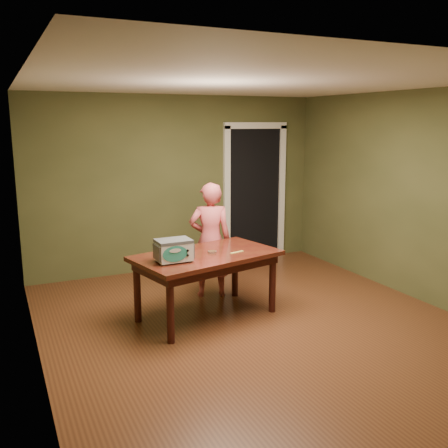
% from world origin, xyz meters
% --- Properties ---
extents(floor, '(5.00, 5.00, 0.00)m').
position_xyz_m(floor, '(0.00, 0.00, 0.00)').
color(floor, brown).
rests_on(floor, ground).
extents(room_shell, '(4.52, 5.02, 2.61)m').
position_xyz_m(room_shell, '(0.00, 0.00, 1.71)').
color(room_shell, brown).
rests_on(room_shell, ground).
extents(doorway, '(1.10, 0.66, 2.25)m').
position_xyz_m(doorway, '(1.30, 2.78, 1.06)').
color(doorway, black).
rests_on(doorway, ground).
extents(dining_table, '(1.76, 1.23, 0.75)m').
position_xyz_m(dining_table, '(-0.40, 0.46, 0.65)').
color(dining_table, '#3E120E').
rests_on(dining_table, floor).
extents(toy_oven, '(0.39, 0.27, 0.24)m').
position_xyz_m(toy_oven, '(-0.84, 0.31, 0.88)').
color(toy_oven, '#4C4F54').
rests_on(toy_oven, dining_table).
extents(baking_pan, '(0.10, 0.10, 0.02)m').
position_xyz_m(baking_pan, '(-0.33, 0.47, 0.76)').
color(baking_pan, silver).
rests_on(baking_pan, dining_table).
extents(spatula, '(0.18, 0.06, 0.01)m').
position_xyz_m(spatula, '(-0.07, 0.36, 0.75)').
color(spatula, '#D8D35E').
rests_on(spatula, dining_table).
extents(child, '(0.62, 0.50, 1.47)m').
position_xyz_m(child, '(-0.07, 1.11, 0.74)').
color(child, '#CD5459').
rests_on(child, floor).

